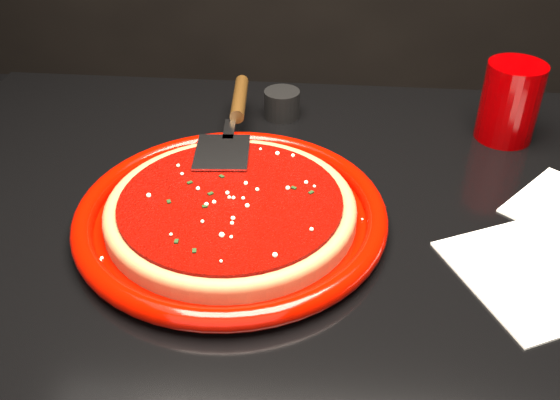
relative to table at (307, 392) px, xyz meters
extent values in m
cube|color=black|center=(0.00, 0.00, 0.00)|extent=(1.20, 0.80, 0.75)
cylinder|color=#800500|center=(-0.10, -0.03, 0.39)|extent=(0.51, 0.51, 0.03)
cylinder|color=brown|center=(-0.10, -0.03, 0.39)|extent=(0.41, 0.41, 0.02)
torus|color=brown|center=(-0.10, -0.03, 0.40)|extent=(0.41, 0.41, 0.02)
cylinder|color=#6F0400|center=(-0.10, -0.03, 0.41)|extent=(0.36, 0.36, 0.01)
cylinder|color=#7B0000|center=(0.29, 0.23, 0.44)|extent=(0.10, 0.10, 0.12)
cube|color=silver|center=(0.27, -0.10, 0.38)|extent=(0.24, 0.24, 0.00)
cylinder|color=black|center=(-0.07, 0.27, 0.40)|extent=(0.08, 0.08, 0.05)
camera|label=1|loc=(0.02, -0.67, 0.87)|focal=40.00mm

